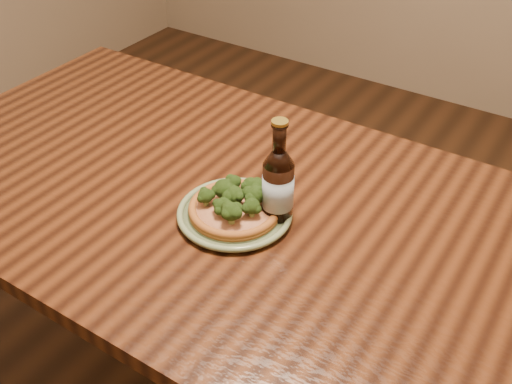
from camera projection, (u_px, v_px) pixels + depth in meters
The scene contains 4 objects.
table at pixel (214, 221), 1.43m from camera, with size 1.60×0.90×0.75m.
plate at pixel (235, 213), 1.29m from camera, with size 0.25×0.25×0.02m.
pizza at pixel (235, 205), 1.28m from camera, with size 0.20×0.20×0.07m.
beer_bottle at pixel (278, 185), 1.24m from camera, with size 0.07×0.07×0.24m.
Camera 1 is at (0.68, -0.77, 1.57)m, focal length 42.00 mm.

